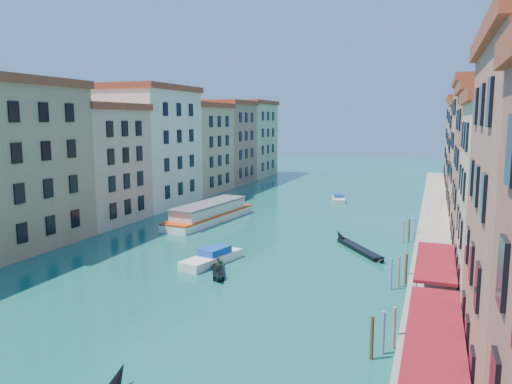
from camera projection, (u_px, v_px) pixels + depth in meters
left_bank_palazzos at (129, 153)px, 82.34m from camera, size 12.80×128.40×21.00m
right_bank_palazzos at (503, 162)px, 63.87m from camera, size 12.80×128.40×21.00m
quay at (434, 228)px, 67.89m from camera, size 4.00×140.00×1.00m
restaurant_awnings at (434, 336)px, 28.37m from camera, size 3.20×44.55×3.12m
mooring_poles_right at (387, 319)px, 35.05m from camera, size 1.44×54.24×3.20m
vaporetto_far at (210, 213)px, 74.82m from camera, size 6.54×19.58×2.86m
gondola_fore at (218, 264)px, 51.59m from camera, size 5.91×11.05×2.36m
gondola_far at (358, 247)px, 58.26m from camera, size 7.97×10.84×1.78m
motorboat_mid at (212, 257)px, 53.08m from camera, size 4.30×8.30×1.64m
motorboat_far at (338, 198)px, 93.08m from camera, size 3.54×6.98×1.38m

